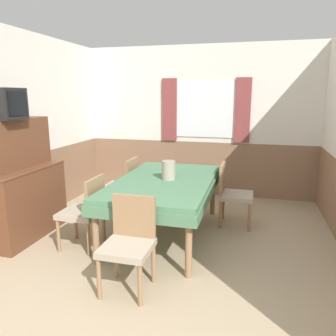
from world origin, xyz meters
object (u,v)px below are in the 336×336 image
dining_table (165,187)px  tv (7,104)px  sideboard (23,188)px  vase (169,170)px  chair_right_far (232,192)px  chair_left_near (86,209)px  chair_left_far (124,184)px  chair_head_near (129,240)px

dining_table → tv: tv is taller
dining_table → tv: size_ratio=5.57×
sideboard → vase: sideboard is taller
dining_table → chair_right_far: 0.99m
chair_right_far → chair_left_near: (-1.59, -1.15, 0.00)m
chair_left_near → sideboard: (-0.91, 0.10, 0.17)m
chair_left_far → vase: bearing=-123.3°
chair_left_far → chair_head_near: bearing=-156.1°
tv → chair_head_near: bearing=-19.1°
chair_head_near → tv: bearing=-19.1°
chair_head_near → sideboard: (-1.70, 0.73, 0.17)m
vase → chair_left_far: bearing=146.7°
chair_right_far → chair_left_near: size_ratio=1.00×
chair_head_near → chair_left_far: 1.96m
chair_right_far → vase: bearing=-53.8°
chair_left_far → sideboard: bearing=139.2°
sideboard → chair_left_near: bearing=-6.1°
chair_head_near → chair_right_far: size_ratio=1.00×
tv → vase: 2.01m
chair_left_near → tv: tv is taller
sideboard → chair_head_near: bearing=-23.4°
chair_head_near → tv: 2.13m
chair_right_far → chair_head_near: bearing=-23.9°
sideboard → chair_left_far: bearing=49.2°
chair_left_far → vase: size_ratio=3.67×
chair_head_near → chair_left_near: same height
chair_head_near → chair_left_near: 1.02m
vase → chair_right_far: bearing=36.2°
tv → chair_left_near: bearing=4.1°
chair_left_near → chair_right_far: bearing=-54.0°
chair_head_near → chair_left_far: bearing=-66.1°
sideboard → vase: (1.74, 0.51, 0.22)m
vase → chair_head_near: bearing=-92.0°
chair_head_near → tv: size_ratio=2.36×
tv → dining_table: bearing=21.0°
chair_right_far → chair_left_far: bearing=-90.0°
chair_right_far → sideboard: size_ratio=0.58×
tv → sideboard: bearing=102.8°
dining_table → chair_left_far: 0.99m
chair_right_far → chair_left_near: same height
sideboard → dining_table: bearing=15.7°
sideboard → tv: tv is taller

